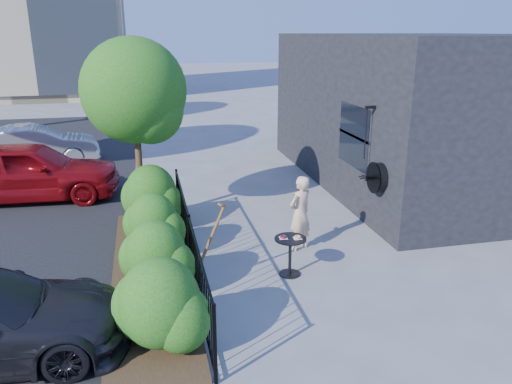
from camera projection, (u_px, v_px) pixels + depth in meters
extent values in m
plane|color=gray|center=(273.00, 264.00, 9.15)|extent=(120.00, 120.00, 0.00)
cube|color=black|center=(424.00, 109.00, 13.86)|extent=(6.00, 9.00, 4.00)
cube|color=black|center=(354.00, 136.00, 11.35)|extent=(0.04, 1.60, 1.40)
cube|color=black|center=(354.00, 136.00, 11.35)|extent=(0.05, 1.70, 0.06)
cylinder|color=black|center=(378.00, 177.00, 10.10)|extent=(0.18, 0.60, 0.60)
cylinder|color=black|center=(373.00, 178.00, 10.08)|extent=(0.03, 0.64, 0.64)
cube|color=black|center=(371.00, 107.00, 10.15)|extent=(0.25, 0.06, 0.06)
cylinder|color=black|center=(366.00, 134.00, 10.30)|extent=(0.02, 0.02, 1.05)
cylinder|color=black|center=(215.00, 345.00, 5.88)|extent=(0.05, 0.05, 1.10)
cylinder|color=black|center=(190.00, 244.00, 8.66)|extent=(0.05, 0.05, 1.10)
cylinder|color=black|center=(177.00, 192.00, 11.45)|extent=(0.05, 0.05, 1.10)
cube|color=black|center=(189.00, 217.00, 8.51)|extent=(0.03, 6.00, 0.03)
cube|color=black|center=(191.00, 267.00, 8.80)|extent=(0.03, 6.00, 0.03)
cylinder|color=black|center=(214.00, 340.00, 5.97)|extent=(0.02, 0.02, 1.04)
cylinder|color=black|center=(211.00, 331.00, 6.16)|extent=(0.02, 0.02, 1.04)
cylinder|color=black|center=(209.00, 322.00, 6.34)|extent=(0.02, 0.02, 1.04)
cylinder|color=black|center=(207.00, 314.00, 6.53)|extent=(0.02, 0.02, 1.04)
cylinder|color=black|center=(205.00, 306.00, 6.71)|extent=(0.02, 0.02, 1.04)
cylinder|color=black|center=(203.00, 299.00, 6.90)|extent=(0.02, 0.02, 1.04)
cylinder|color=black|center=(202.00, 292.00, 7.08)|extent=(0.02, 0.02, 1.04)
cylinder|color=black|center=(200.00, 285.00, 7.27)|extent=(0.02, 0.02, 1.04)
cylinder|color=black|center=(199.00, 279.00, 7.46)|extent=(0.02, 0.02, 1.04)
cylinder|color=black|center=(197.00, 273.00, 7.64)|extent=(0.02, 0.02, 1.04)
cylinder|color=black|center=(196.00, 267.00, 7.83)|extent=(0.02, 0.02, 1.04)
cylinder|color=black|center=(194.00, 261.00, 8.01)|extent=(0.02, 0.02, 1.04)
cylinder|color=black|center=(193.00, 256.00, 8.20)|extent=(0.02, 0.02, 1.04)
cylinder|color=black|center=(192.00, 251.00, 8.38)|extent=(0.02, 0.02, 1.04)
cylinder|color=black|center=(191.00, 246.00, 8.57)|extent=(0.02, 0.02, 1.04)
cylinder|color=black|center=(190.00, 242.00, 8.76)|extent=(0.02, 0.02, 1.04)
cylinder|color=black|center=(188.00, 237.00, 8.94)|extent=(0.02, 0.02, 1.04)
cylinder|color=black|center=(187.00, 233.00, 9.13)|extent=(0.02, 0.02, 1.04)
cylinder|color=black|center=(186.00, 229.00, 9.31)|extent=(0.02, 0.02, 1.04)
cylinder|color=black|center=(185.00, 225.00, 9.50)|extent=(0.02, 0.02, 1.04)
cylinder|color=black|center=(185.00, 222.00, 9.68)|extent=(0.02, 0.02, 1.04)
cylinder|color=black|center=(184.00, 218.00, 9.87)|extent=(0.02, 0.02, 1.04)
cylinder|color=black|center=(183.00, 215.00, 10.05)|extent=(0.02, 0.02, 1.04)
cylinder|color=black|center=(182.00, 211.00, 10.24)|extent=(0.02, 0.02, 1.04)
cylinder|color=black|center=(181.00, 208.00, 10.43)|extent=(0.02, 0.02, 1.04)
cylinder|color=black|center=(180.00, 205.00, 10.61)|extent=(0.02, 0.02, 1.04)
cylinder|color=black|center=(180.00, 202.00, 10.80)|extent=(0.02, 0.02, 1.04)
cylinder|color=black|center=(179.00, 199.00, 10.98)|extent=(0.02, 0.02, 1.04)
cylinder|color=black|center=(178.00, 196.00, 11.17)|extent=(0.02, 0.02, 1.04)
cylinder|color=black|center=(178.00, 194.00, 11.35)|extent=(0.02, 0.02, 1.04)
cube|color=#382616|center=(151.00, 275.00, 8.67)|extent=(1.30, 6.00, 0.08)
ellipsoid|color=#1A5212|center=(160.00, 305.00, 6.45)|extent=(1.10, 1.10, 1.24)
ellipsoid|color=#1A5212|center=(156.00, 254.00, 7.93)|extent=(1.10, 1.10, 1.24)
ellipsoid|color=#1A5212|center=(153.00, 221.00, 9.33)|extent=(1.10, 1.10, 1.24)
ellipsoid|color=#1A5212|center=(151.00, 197.00, 10.62)|extent=(1.10, 1.10, 1.24)
cylinder|color=#3F2B19|center=(140.00, 169.00, 10.89)|extent=(0.14, 0.14, 2.40)
sphere|color=#1A5212|center=(134.00, 93.00, 10.39)|extent=(2.20, 2.20, 2.20)
sphere|color=#1A5212|center=(150.00, 110.00, 10.37)|extent=(1.43, 1.43, 1.43)
cylinder|color=black|center=(290.00, 239.00, 8.55)|extent=(0.55, 0.55, 0.03)
cylinder|color=black|center=(290.00, 257.00, 8.66)|extent=(0.06, 0.06, 0.66)
cylinder|color=black|center=(290.00, 274.00, 8.76)|extent=(0.37, 0.37, 0.03)
cube|color=white|center=(283.00, 238.00, 8.55)|extent=(0.15, 0.15, 0.01)
cube|color=white|center=(298.00, 238.00, 8.54)|extent=(0.15, 0.15, 0.01)
torus|color=#480C20|center=(283.00, 237.00, 8.54)|extent=(0.12, 0.12, 0.04)
torus|color=tan|center=(298.00, 237.00, 8.53)|extent=(0.12, 0.12, 0.04)
imported|color=#DDB58F|center=(300.00, 213.00, 9.58)|extent=(0.65, 0.58, 1.48)
cylinder|color=brown|center=(210.00, 241.00, 8.18)|extent=(0.57, 0.05, 1.24)
cube|color=gray|center=(199.00, 280.00, 8.35)|extent=(0.13, 0.19, 0.26)
cylinder|color=brown|center=(221.00, 204.00, 8.03)|extent=(0.11, 0.11, 0.07)
imported|color=maroon|center=(28.00, 171.00, 12.45)|extent=(4.47, 2.00, 1.49)
imported|color=#AFAFB4|center=(36.00, 145.00, 15.78)|extent=(3.96, 1.83, 1.26)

